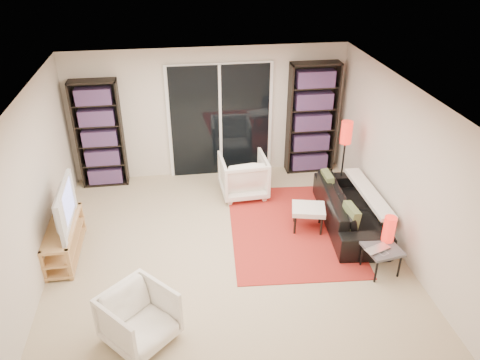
% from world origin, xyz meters
% --- Properties ---
extents(floor, '(5.00, 5.00, 0.00)m').
position_xyz_m(floor, '(0.00, 0.00, 0.00)').
color(floor, beige).
rests_on(floor, ground).
extents(wall_back, '(5.00, 0.02, 2.40)m').
position_xyz_m(wall_back, '(0.00, 2.50, 1.20)').
color(wall_back, beige).
rests_on(wall_back, ground).
extents(wall_front, '(5.00, 0.02, 2.40)m').
position_xyz_m(wall_front, '(0.00, -2.50, 1.20)').
color(wall_front, beige).
rests_on(wall_front, ground).
extents(wall_left, '(0.02, 5.00, 2.40)m').
position_xyz_m(wall_left, '(-2.50, 0.00, 1.20)').
color(wall_left, beige).
rests_on(wall_left, ground).
extents(wall_right, '(0.02, 5.00, 2.40)m').
position_xyz_m(wall_right, '(2.50, 0.00, 1.20)').
color(wall_right, beige).
rests_on(wall_right, ground).
extents(ceiling, '(5.00, 5.00, 0.02)m').
position_xyz_m(ceiling, '(0.00, 0.00, 2.40)').
color(ceiling, white).
rests_on(ceiling, wall_back).
extents(sliding_door, '(1.92, 0.08, 2.16)m').
position_xyz_m(sliding_door, '(0.20, 2.46, 1.05)').
color(sliding_door, white).
rests_on(sliding_door, ground).
extents(bookshelf_left, '(0.80, 0.30, 1.95)m').
position_xyz_m(bookshelf_left, '(-1.95, 2.33, 0.98)').
color(bookshelf_left, black).
rests_on(bookshelf_left, ground).
extents(bookshelf_right, '(0.90, 0.30, 2.10)m').
position_xyz_m(bookshelf_right, '(1.90, 2.33, 1.05)').
color(bookshelf_right, black).
rests_on(bookshelf_right, ground).
extents(tv_stand, '(0.40, 1.24, 0.50)m').
position_xyz_m(tv_stand, '(-2.32, 0.23, 0.26)').
color(tv_stand, tan).
rests_on(tv_stand, floor).
extents(tv, '(0.17, 1.08, 0.62)m').
position_xyz_m(tv, '(-2.30, 0.23, 0.81)').
color(tv, black).
rests_on(tv, tv_stand).
extents(rug, '(2.08, 2.70, 0.01)m').
position_xyz_m(rug, '(1.09, 0.39, 0.01)').
color(rug, '#B12820').
rests_on(rug, floor).
extents(sofa, '(0.97, 2.07, 0.59)m').
position_xyz_m(sofa, '(2.02, 0.39, 0.29)').
color(sofa, black).
rests_on(sofa, floor).
extents(armchair_back, '(0.82, 0.84, 0.73)m').
position_xyz_m(armchair_back, '(0.50, 1.58, 0.37)').
color(armchair_back, white).
rests_on(armchair_back, floor).
extents(armchair_front, '(1.02, 1.02, 0.66)m').
position_xyz_m(armchair_front, '(-1.17, -1.53, 0.33)').
color(armchair_front, white).
rests_on(armchair_front, floor).
extents(ottoman, '(0.59, 0.52, 0.40)m').
position_xyz_m(ottoman, '(1.33, 0.36, 0.34)').
color(ottoman, white).
rests_on(ottoman, floor).
extents(side_table, '(0.52, 0.52, 0.40)m').
position_xyz_m(side_table, '(2.04, -0.78, 0.35)').
color(side_table, '#4B4B50').
rests_on(side_table, floor).
extents(laptop, '(0.41, 0.34, 0.03)m').
position_xyz_m(laptop, '(1.97, -0.86, 0.41)').
color(laptop, silver).
rests_on(laptop, side_table).
extents(table_lamp, '(0.17, 0.17, 0.38)m').
position_xyz_m(table_lamp, '(2.17, -0.62, 0.59)').
color(table_lamp, red).
rests_on(table_lamp, side_table).
extents(floor_lamp, '(0.21, 0.21, 1.41)m').
position_xyz_m(floor_lamp, '(2.17, 1.26, 1.07)').
color(floor_lamp, black).
rests_on(floor_lamp, floor).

